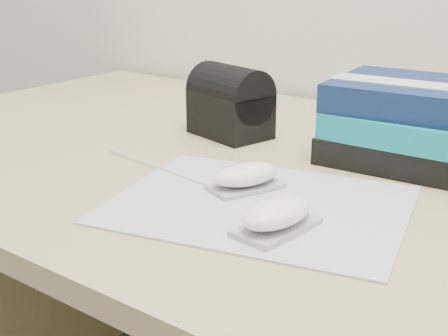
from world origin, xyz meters
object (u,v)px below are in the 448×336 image
Objects in this scene: book_stack at (417,123)px; mouse_rear at (246,176)px; mouse_front at (277,215)px; pouch at (230,102)px; desk at (332,303)px.

mouse_rear is at bearing -117.51° from book_stack.
mouse_front is at bearing -95.03° from book_stack.
pouch is (-0.29, -0.05, -0.00)m from book_stack.
pouch reaches higher than mouse_rear.
mouse_rear is 0.26m from pouch.
pouch reaches higher than mouse_front.
mouse_front is at bearing -46.15° from pouch.
mouse_front is (0.10, -0.08, 0.00)m from mouse_rear.
desk is 0.36m from pouch.
pouch is at bearing 175.52° from desk.
mouse_rear is at bearing -49.23° from pouch.
pouch is at bearing 133.85° from mouse_front.
desk is 0.37m from mouse_front.
desk is 6.41× the size of book_stack.
book_stack is (0.03, 0.33, 0.04)m from mouse_front.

